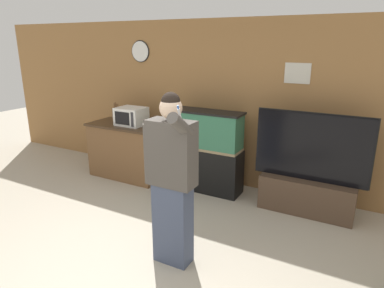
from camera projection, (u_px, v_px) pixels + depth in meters
name	position (u px, v px, depth m)	size (l,w,h in m)	color
wall_back_paneled	(231.00, 105.00, 5.38)	(10.00, 0.08, 2.60)	olive
counter_island	(128.00, 150.00, 5.87)	(1.30, 0.65, 0.93)	brown
microwave	(131.00, 116.00, 5.65)	(0.46, 0.39, 0.29)	white
knife_block	(116.00, 115.00, 5.88)	(0.12, 0.09, 0.34)	brown
aquarium_on_stand	(205.00, 151.00, 5.28)	(1.17, 0.38, 1.27)	black
tv_on_stand	(307.00, 184.00, 4.62)	(1.49, 0.40, 1.39)	#4C3828
person_standing	(171.00, 179.00, 3.42)	(0.57, 0.43, 1.81)	#424C66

